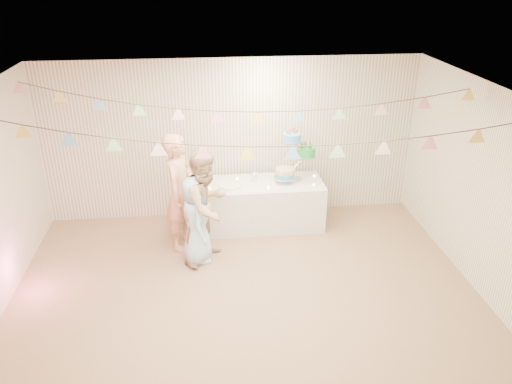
{
  "coord_description": "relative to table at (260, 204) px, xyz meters",
  "views": [
    {
      "loc": [
        -0.46,
        -5.11,
        3.93
      ],
      "look_at": [
        0.2,
        0.8,
        1.15
      ],
      "focal_mm": 35.0,
      "sensor_mm": 36.0,
      "label": 1
    }
  ],
  "objects": [
    {
      "name": "floor",
      "position": [
        -0.4,
        -1.99,
        -0.37
      ],
      "size": [
        6.0,
        6.0,
        0.0
      ],
      "primitive_type": "plane",
      "color": "#816146",
      "rests_on": "ground"
    },
    {
      "name": "ceiling",
      "position": [
        -0.4,
        -1.99,
        2.23
      ],
      "size": [
        6.0,
        6.0,
        0.0
      ],
      "primitive_type": "plane",
      "color": "white",
      "rests_on": "ground"
    },
    {
      "name": "back_wall",
      "position": [
        -0.4,
        0.51,
        0.93
      ],
      "size": [
        6.0,
        6.0,
        0.0
      ],
      "primitive_type": "plane",
      "color": "silver",
      "rests_on": "ground"
    },
    {
      "name": "front_wall",
      "position": [
        -0.4,
        -4.49,
        0.93
      ],
      "size": [
        6.0,
        6.0,
        0.0
      ],
      "primitive_type": "plane",
      "color": "silver",
      "rests_on": "ground"
    },
    {
      "name": "right_wall",
      "position": [
        2.6,
        -1.99,
        0.93
      ],
      "size": [
        5.0,
        5.0,
        0.0
      ],
      "primitive_type": "plane",
      "color": "silver",
      "rests_on": "ground"
    },
    {
      "name": "table",
      "position": [
        0.0,
        0.0,
        0.0
      ],
      "size": [
        1.98,
        0.79,
        0.74
      ],
      "primitive_type": "cube",
      "color": "silver",
      "rests_on": "floor"
    },
    {
      "name": "cake_stand",
      "position": [
        0.55,
        0.05,
        0.78
      ],
      "size": [
        0.73,
        0.43,
        0.81
      ],
      "primitive_type": null,
      "color": "silver",
      "rests_on": "table"
    },
    {
      "name": "cake_bottom",
      "position": [
        0.4,
        -0.01,
        0.46
      ],
      "size": [
        0.31,
        0.31,
        0.15
      ],
      "primitive_type": null,
      "color": "#2A99C8",
      "rests_on": "cake_stand"
    },
    {
      "name": "cake_middle",
      "position": [
        0.73,
        0.14,
        0.73
      ],
      "size": [
        0.27,
        0.27,
        0.22
      ],
      "primitive_type": null,
      "color": "#1F8E38",
      "rests_on": "cake_stand"
    },
    {
      "name": "cake_top_tier",
      "position": [
        0.49,
        0.02,
        1.0
      ],
      "size": [
        0.25,
        0.25,
        0.19
      ],
      "primitive_type": null,
      "color": "#4797E1",
      "rests_on": "cake_stand"
    },
    {
      "name": "platter",
      "position": [
        -0.48,
        -0.05,
        0.39
      ],
      "size": [
        0.37,
        0.37,
        0.02
      ],
      "primitive_type": "cylinder",
      "color": "white",
      "rests_on": "table"
    },
    {
      "name": "posy",
      "position": [
        -0.08,
        0.05,
        0.45
      ],
      "size": [
        0.13,
        0.13,
        0.15
      ],
      "primitive_type": null,
      "color": "white",
      "rests_on": "table"
    },
    {
      "name": "person_adult_a",
      "position": [
        -1.22,
        -0.5,
        0.51
      ],
      "size": [
        0.61,
        0.74,
        1.76
      ],
      "primitive_type": "imported",
      "rotation": [
        0.0,
        0.0,
        1.24
      ],
      "color": "#E29476",
      "rests_on": "floor"
    },
    {
      "name": "person_adult_b",
      "position": [
        -0.86,
        -0.91,
        0.46
      ],
      "size": [
        1.0,
        1.02,
        1.66
      ],
      "primitive_type": "imported",
      "rotation": [
        0.0,
        0.0,
        0.89
      ],
      "color": "tan",
      "rests_on": "floor"
    },
    {
      "name": "person_child",
      "position": [
        -1.01,
        -0.94,
        0.27
      ],
      "size": [
        0.48,
        0.68,
        1.29
      ],
      "primitive_type": "imported",
      "rotation": [
        0.0,
        0.0,
        1.69
      ],
      "color": "#A9D4F0",
      "rests_on": "floor"
    },
    {
      "name": "bunting_back",
      "position": [
        -0.4,
        -0.89,
        1.98
      ],
      "size": [
        5.6,
        1.1,
        0.4
      ],
      "primitive_type": null,
      "color": "pink",
      "rests_on": "ceiling"
    },
    {
      "name": "bunting_front",
      "position": [
        -0.4,
        -2.19,
        1.95
      ],
      "size": [
        5.6,
        0.9,
        0.36
      ],
      "primitive_type": null,
      "color": "#72A5E5",
      "rests_on": "ceiling"
    },
    {
      "name": "tealight_0",
      "position": [
        -0.8,
        -0.15,
        0.39
      ],
      "size": [
        0.04,
        0.04,
        0.03
      ],
      "primitive_type": "cylinder",
      "color": "#FFD88C",
      "rests_on": "table"
    },
    {
      "name": "tealight_1",
      "position": [
        -0.35,
        0.18,
        0.39
      ],
      "size": [
        0.04,
        0.04,
        0.03
      ],
      "primitive_type": "cylinder",
      "color": "#FFD88C",
      "rests_on": "table"
    },
    {
      "name": "tealight_2",
      "position": [
        0.1,
        -0.22,
        0.39
      ],
      "size": [
        0.04,
        0.04,
        0.03
      ],
      "primitive_type": "cylinder",
      "color": "#FFD88C",
      "rests_on": "table"
    },
    {
      "name": "tealight_3",
      "position": [
        0.35,
        0.22,
        0.39
      ],
      "size": [
        0.04,
        0.04,
        0.03
      ],
      "primitive_type": "cylinder",
      "color": "#FFD88C",
      "rests_on": "table"
    },
    {
      "name": "tealight_4",
      "position": [
        0.82,
        -0.18,
        0.39
      ],
      "size": [
        0.04,
        0.04,
        0.03
      ],
      "primitive_type": "cylinder",
      "color": "#FFD88C",
      "rests_on": "table"
    },
    {
      "name": "tealight_5",
      "position": [
        0.9,
        0.15,
        0.39
      ],
      "size": [
        0.04,
        0.04,
        0.03
      ],
      "primitive_type": "cylinder",
      "color": "#FFD88C",
      "rests_on": "table"
    }
  ]
}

